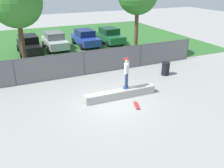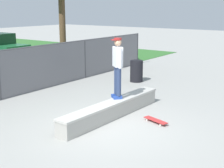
{
  "view_description": "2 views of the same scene",
  "coord_description": "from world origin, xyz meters",
  "px_view_note": "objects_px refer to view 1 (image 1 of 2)",
  "views": [
    {
      "loc": [
        -4.65,
        -10.43,
        6.26
      ],
      "look_at": [
        0.34,
        0.73,
        0.86
      ],
      "focal_mm": 37.64,
      "sensor_mm": 36.0,
      "label": 1
    },
    {
      "loc": [
        -6.76,
        -4.91,
        3.21
      ],
      "look_at": [
        1.09,
        0.74,
        0.93
      ],
      "focal_mm": 52.35,
      "sensor_mm": 36.0,
      "label": 2
    }
  ],
  "objects_px": {
    "skateboard": "(136,105)",
    "car_green": "(110,36)",
    "concrete_ledge": "(121,94)",
    "car_silver": "(55,41)",
    "car_black": "(29,45)",
    "trash_bin": "(166,69)",
    "skateboarder": "(127,72)",
    "car_blue": "(85,38)",
    "tree_near_left": "(16,2)"
  },
  "relations": [
    {
      "from": "concrete_ledge",
      "to": "skateboard",
      "type": "distance_m",
      "value": 1.33
    },
    {
      "from": "car_black",
      "to": "car_blue",
      "type": "xyz_separation_m",
      "value": [
        5.63,
        0.54,
        0.0
      ]
    },
    {
      "from": "skateboarder",
      "to": "tree_near_left",
      "type": "bearing_deg",
      "value": 128.75
    },
    {
      "from": "skateboarder",
      "to": "car_silver",
      "type": "bearing_deg",
      "value": 97.79
    },
    {
      "from": "skateboarder",
      "to": "car_black",
      "type": "bearing_deg",
      "value": 109.75
    },
    {
      "from": "car_green",
      "to": "car_silver",
      "type": "bearing_deg",
      "value": 178.9
    },
    {
      "from": "car_silver",
      "to": "trash_bin",
      "type": "relative_size",
      "value": 4.49
    },
    {
      "from": "skateboard",
      "to": "car_black",
      "type": "xyz_separation_m",
      "value": [
        -4.08,
        12.94,
        0.77
      ]
    },
    {
      "from": "tree_near_left",
      "to": "trash_bin",
      "type": "bearing_deg",
      "value": -25.47
    },
    {
      "from": "skateboarder",
      "to": "trash_bin",
      "type": "xyz_separation_m",
      "value": [
        4.14,
        1.86,
        -1.05
      ]
    },
    {
      "from": "concrete_ledge",
      "to": "car_blue",
      "type": "height_order",
      "value": "car_blue"
    },
    {
      "from": "car_black",
      "to": "car_silver",
      "type": "height_order",
      "value": "same"
    },
    {
      "from": "car_black",
      "to": "skateboard",
      "type": "bearing_deg",
      "value": -72.49
    },
    {
      "from": "skateboarder",
      "to": "car_blue",
      "type": "height_order",
      "value": "skateboarder"
    },
    {
      "from": "skateboard",
      "to": "car_blue",
      "type": "relative_size",
      "value": 0.19
    },
    {
      "from": "skateboarder",
      "to": "skateboard",
      "type": "height_order",
      "value": "skateboarder"
    },
    {
      "from": "skateboard",
      "to": "trash_bin",
      "type": "bearing_deg",
      "value": 37.53
    },
    {
      "from": "trash_bin",
      "to": "skateboard",
      "type": "bearing_deg",
      "value": -142.47
    },
    {
      "from": "car_black",
      "to": "trash_bin",
      "type": "bearing_deg",
      "value": -49.51
    },
    {
      "from": "skateboard",
      "to": "trash_bin",
      "type": "height_order",
      "value": "trash_bin"
    },
    {
      "from": "tree_near_left",
      "to": "car_green",
      "type": "distance_m",
      "value": 11.65
    },
    {
      "from": "car_blue",
      "to": "car_black",
      "type": "bearing_deg",
      "value": -174.55
    },
    {
      "from": "skateboard",
      "to": "tree_near_left",
      "type": "height_order",
      "value": "tree_near_left"
    },
    {
      "from": "car_black",
      "to": "skateboarder",
      "type": "bearing_deg",
      "value": -70.25
    },
    {
      "from": "trash_bin",
      "to": "car_black",
      "type": "bearing_deg",
      "value": 130.49
    },
    {
      "from": "car_black",
      "to": "car_green",
      "type": "height_order",
      "value": "same"
    },
    {
      "from": "skateboard",
      "to": "car_black",
      "type": "bearing_deg",
      "value": 107.51
    },
    {
      "from": "car_blue",
      "to": "car_green",
      "type": "distance_m",
      "value": 2.72
    },
    {
      "from": "skateboarder",
      "to": "car_green",
      "type": "xyz_separation_m",
      "value": [
        4.2,
        12.06,
        -0.68
      ]
    },
    {
      "from": "tree_near_left",
      "to": "trash_bin",
      "type": "xyz_separation_m",
      "value": [
        9.11,
        -4.34,
        -4.51
      ]
    },
    {
      "from": "car_silver",
      "to": "car_green",
      "type": "height_order",
      "value": "same"
    },
    {
      "from": "car_silver",
      "to": "trash_bin",
      "type": "bearing_deg",
      "value": -60.64
    },
    {
      "from": "skateboarder",
      "to": "car_black",
      "type": "xyz_separation_m",
      "value": [
        -4.15,
        11.57,
        -0.68
      ]
    },
    {
      "from": "skateboard",
      "to": "trash_bin",
      "type": "xyz_separation_m",
      "value": [
        4.21,
        3.23,
        0.4
      ]
    },
    {
      "from": "concrete_ledge",
      "to": "car_black",
      "type": "bearing_deg",
      "value": 107.85
    },
    {
      "from": "car_green",
      "to": "tree_near_left",
      "type": "bearing_deg",
      "value": -147.4
    },
    {
      "from": "skateboard",
      "to": "car_blue",
      "type": "height_order",
      "value": "car_blue"
    },
    {
      "from": "car_green",
      "to": "car_blue",
      "type": "bearing_deg",
      "value": 179.1
    },
    {
      "from": "concrete_ledge",
      "to": "car_green",
      "type": "distance_m",
      "value": 13.01
    },
    {
      "from": "car_black",
      "to": "concrete_ledge",
      "type": "bearing_deg",
      "value": -72.15
    },
    {
      "from": "concrete_ledge",
      "to": "skateboarder",
      "type": "xyz_separation_m",
      "value": [
        0.39,
        0.1,
        1.27
      ]
    },
    {
      "from": "car_blue",
      "to": "skateboard",
      "type": "bearing_deg",
      "value": -96.54
    },
    {
      "from": "skateboard",
      "to": "car_green",
      "type": "xyz_separation_m",
      "value": [
        4.27,
        13.44,
        0.77
      ]
    },
    {
      "from": "skateboarder",
      "to": "skateboard",
      "type": "distance_m",
      "value": 2.0
    },
    {
      "from": "skateboarder",
      "to": "car_blue",
      "type": "relative_size",
      "value": 0.43
    },
    {
      "from": "skateboarder",
      "to": "car_silver",
      "type": "height_order",
      "value": "skateboarder"
    },
    {
      "from": "car_black",
      "to": "car_blue",
      "type": "distance_m",
      "value": 5.65
    },
    {
      "from": "tree_near_left",
      "to": "car_green",
      "type": "height_order",
      "value": "tree_near_left"
    },
    {
      "from": "skateboard",
      "to": "car_black",
      "type": "relative_size",
      "value": 0.19
    },
    {
      "from": "skateboarder",
      "to": "trash_bin",
      "type": "relative_size",
      "value": 1.94
    }
  ]
}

